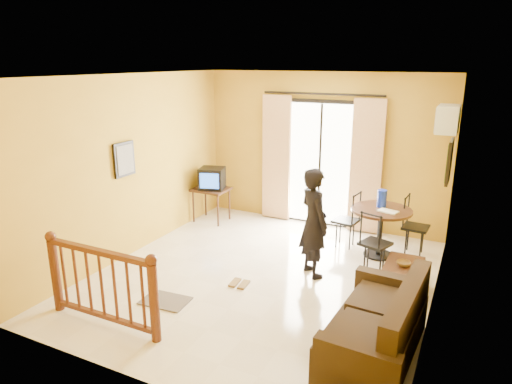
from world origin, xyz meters
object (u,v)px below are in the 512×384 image
at_px(television, 212,178).
at_px(standing_person, 314,223).
at_px(sofa, 380,329).
at_px(dining_table, 381,219).
at_px(coffee_table, 402,274).

distance_m(television, standing_person, 2.79).
relative_size(television, sofa, 0.31).
bearing_deg(standing_person, television, 13.88).
bearing_deg(sofa, standing_person, 133.94).
distance_m(sofa, standing_person, 2.00).
distance_m(dining_table, coffee_table, 1.23).
bearing_deg(dining_table, sofa, -78.38).
relative_size(sofa, standing_person, 1.11).
bearing_deg(dining_table, coffee_table, -63.63).
xyz_separation_m(dining_table, sofa, (0.53, -2.55, -0.31)).
bearing_deg(television, dining_table, -20.55).
relative_size(coffee_table, sofa, 0.48).
xyz_separation_m(television, dining_table, (3.20, -0.23, -0.23)).
bearing_deg(standing_person, coffee_table, -137.19).
xyz_separation_m(television, coffee_table, (3.72, -1.29, -0.60)).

